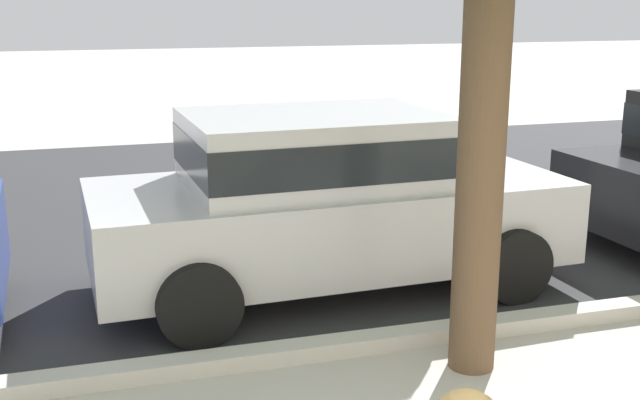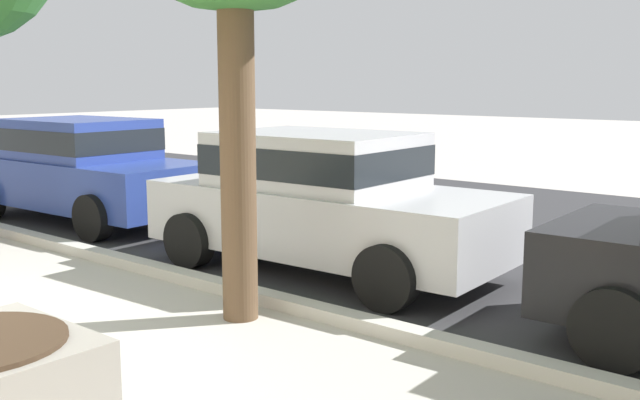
{
  "view_description": "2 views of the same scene",
  "coord_description": "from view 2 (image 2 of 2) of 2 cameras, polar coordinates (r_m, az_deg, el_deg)",
  "views": [
    {
      "loc": [
        -1.23,
        -2.1,
        2.49
      ],
      "look_at": [
        0.69,
        4.25,
        0.8
      ],
      "focal_mm": 44.38,
      "sensor_mm": 36.0,
      "label": 1
    },
    {
      "loc": [
        5.87,
        -2.0,
        2.11
      ],
      "look_at": [
        0.69,
        4.25,
        0.8
      ],
      "focal_mm": 41.07,
      "sensor_mm": 36.0,
      "label": 2
    }
  ],
  "objects": [
    {
      "name": "street_surface",
      "position": [
        11.37,
        7.78,
        -1.59
      ],
      "size": [
        60.0,
        9.0,
        0.01
      ],
      "primitive_type": "cube",
      "color": "#2D2D30",
      "rests_on": "ground"
    },
    {
      "name": "curb_stone",
      "position": [
        7.92,
        -10.2,
        -5.99
      ],
      "size": [
        60.0,
        0.2,
        0.12
      ],
      "primitive_type": "cube",
      "color": "#B2AFA8",
      "rests_on": "ground"
    },
    {
      "name": "parked_car_blue",
      "position": [
        11.76,
        -17.96,
        2.52
      ],
      "size": [
        4.16,
        2.05,
        1.56
      ],
      "color": "navy",
      "rests_on": "ground"
    },
    {
      "name": "parked_car_silver",
      "position": [
        8.19,
        0.2,
        0.25
      ],
      "size": [
        4.16,
        2.05,
        1.56
      ],
      "color": "#B7B7BC",
      "rests_on": "ground"
    }
  ]
}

